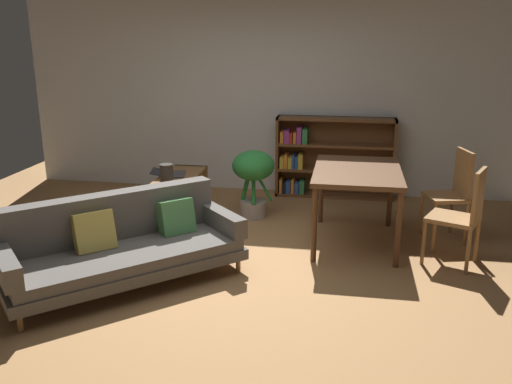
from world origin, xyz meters
The scene contains 11 objects.
ground_plane centered at (0.00, 0.00, 0.00)m, with size 8.16×8.16×0.00m, color #9E7042.
back_wall_panel centered at (0.00, 2.70, 1.35)m, with size 6.80×0.10×2.70m, color silver.
fabric_couch centered at (-0.82, -0.49, 0.35)m, with size 2.08×2.02×0.77m.
media_console centered at (-0.82, 1.20, 0.26)m, with size 0.43×1.12×0.54m.
open_laptop centered at (-0.93, 1.24, 0.56)m, with size 0.45×0.39×0.06m.
desk_speaker centered at (-0.86, 0.89, 0.65)m, with size 0.15×0.15×0.22m.
potted_floor_plant centered at (0.04, 1.44, 0.55)m, with size 0.51×0.51×0.83m.
dining_table centered at (1.25, 0.81, 0.73)m, with size 0.89×1.29×0.81m.
dining_chair_near centered at (2.25, 0.37, 0.53)m, with size 0.57×0.54×0.97m.
dining_chair_far centered at (2.27, 1.07, 0.55)m, with size 0.48×0.49×0.99m.
bookshelf centered at (0.86, 2.53, 0.53)m, with size 1.58×0.29×1.09m.
Camera 1 is at (1.15, -4.83, 2.19)m, focal length 38.54 mm.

